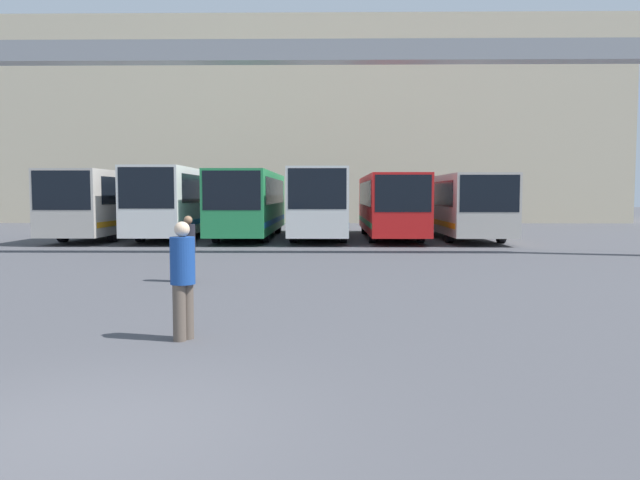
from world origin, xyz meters
The scene contains 11 objects.
ground_plane centered at (0.00, 0.00, 0.00)m, with size 200.00×200.00×0.00m, color #47474C.
building_backdrop centered at (0.00, 46.77, 7.63)m, with size 49.09×12.00×15.26m.
overhead_gantry centered at (0.00, 16.35, 6.11)m, with size 27.67×0.80×7.32m.
bus_slot_0 centered at (-8.56, 25.62, 1.83)m, with size 2.60×12.15×3.18m.
bus_slot_1 centered at (-5.14, 25.48, 1.91)m, with size 2.48×11.87×3.31m.
bus_slot_2 centered at (-1.71, 25.32, 1.83)m, with size 2.57×11.55×3.17m.
bus_slot_3 centered at (1.71, 25.01, 1.88)m, with size 2.57×10.92×3.26m.
bus_slot_4 centered at (5.14, 25.04, 1.74)m, with size 2.48×10.98×3.01m.
bus_slot_5 centered at (8.56, 24.91, 1.73)m, with size 2.61×10.73×3.00m.
pedestrian_mid_left centered at (-1.21, 9.66, 0.85)m, with size 0.33×0.33×1.61m.
pedestrian_near_right centered at (0.08, 3.63, 0.92)m, with size 0.36×0.36×1.73m.
Camera 1 is at (2.21, -5.30, 2.12)m, focal length 35.00 mm.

